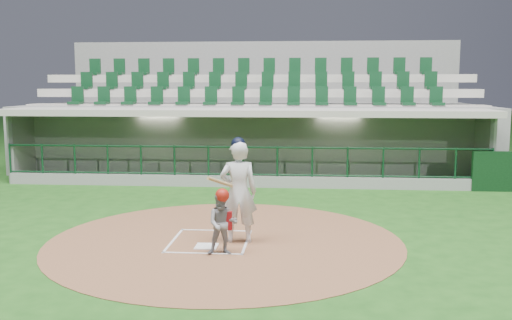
% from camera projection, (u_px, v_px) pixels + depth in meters
% --- Properties ---
extents(ground, '(120.00, 120.00, 0.00)m').
position_uv_depth(ground, '(212.00, 238.00, 11.84)').
color(ground, '#1A4915').
rests_on(ground, ground).
extents(dirt_circle, '(7.20, 7.20, 0.01)m').
position_uv_depth(dirt_circle, '(225.00, 241.00, 11.62)').
color(dirt_circle, brown).
rests_on(dirt_circle, ground).
extents(home_plate, '(0.43, 0.43, 0.02)m').
position_uv_depth(home_plate, '(206.00, 246.00, 11.15)').
color(home_plate, white).
rests_on(home_plate, dirt_circle).
extents(batter_box_chalk, '(1.55, 1.80, 0.01)m').
position_uv_depth(batter_box_chalk, '(210.00, 241.00, 11.54)').
color(batter_box_chalk, white).
rests_on(batter_box_chalk, ground).
extents(dugout_structure, '(16.40, 3.70, 3.00)m').
position_uv_depth(dugout_structure, '(250.00, 150.00, 19.45)').
color(dugout_structure, slate).
rests_on(dugout_structure, ground).
extents(seating_deck, '(17.00, 6.72, 5.15)m').
position_uv_depth(seating_deck, '(256.00, 129.00, 22.43)').
color(seating_deck, gray).
rests_on(seating_deck, ground).
extents(batter, '(0.94, 0.93, 2.13)m').
position_uv_depth(batter, '(238.00, 191.00, 11.37)').
color(batter, silver).
rests_on(batter, dirt_circle).
extents(catcher, '(0.63, 0.52, 1.25)m').
position_uv_depth(catcher, '(222.00, 222.00, 10.59)').
color(catcher, gray).
rests_on(catcher, dirt_circle).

